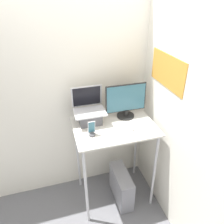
{
  "coord_description": "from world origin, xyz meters",
  "views": [
    {
      "loc": [
        -0.61,
        -1.59,
        2.42
      ],
      "look_at": [
        -0.03,
        0.33,
        1.27
      ],
      "focal_mm": 35.0,
      "sensor_mm": 36.0,
      "label": 1
    }
  ],
  "objects": [
    {
      "name": "mouse",
      "position": [
        0.16,
        0.2,
        1.1
      ],
      "size": [
        0.03,
        0.05,
        0.02
      ],
      "color": "white",
      "rests_on": "desk"
    },
    {
      "name": "keyboard",
      "position": [
        -0.03,
        0.18,
        1.1
      ],
      "size": [
        0.29,
        0.13,
        0.02
      ],
      "color": "white",
      "rests_on": "desk"
    },
    {
      "name": "wall_back",
      "position": [
        0.0,
        0.74,
        1.3
      ],
      "size": [
        6.0,
        0.05,
        2.6
      ],
      "color": "silver",
      "rests_on": "ground_plane"
    },
    {
      "name": "cell_phone",
      "position": [
        -0.27,
        0.23,
        1.15
      ],
      "size": [
        0.07,
        0.07,
        0.17
      ],
      "color": "#4C4C51",
      "rests_on": "desk"
    },
    {
      "name": "monitor",
      "position": [
        0.19,
        0.48,
        1.28
      ],
      "size": [
        0.48,
        0.2,
        0.41
      ],
      "color": "black",
      "rests_on": "desk"
    },
    {
      "name": "wall_side_right",
      "position": [
        0.53,
        0.0,
        1.3
      ],
      "size": [
        0.06,
        6.0,
        2.6
      ],
      "color": "silver",
      "rests_on": "ground_plane"
    },
    {
      "name": "desk",
      "position": [
        0.0,
        0.33,
        0.94
      ],
      "size": [
        0.9,
        0.65,
        1.09
      ],
      "color": "beige",
      "rests_on": "ground_plane"
    },
    {
      "name": "laptop",
      "position": [
        -0.24,
        0.47,
        1.2
      ],
      "size": [
        0.34,
        0.28,
        0.4
      ],
      "color": "#4C4C51",
      "rests_on": "desk"
    },
    {
      "name": "ground_plane",
      "position": [
        0.0,
        0.0,
        0.0
      ],
      "size": [
        12.0,
        12.0,
        0.0
      ],
      "primitive_type": "plane",
      "color": "slate"
    },
    {
      "name": "computer_tower",
      "position": [
        0.07,
        0.24,
        0.21
      ],
      "size": [
        0.17,
        0.5,
        0.43
      ],
      "color": "gray",
      "rests_on": "ground_plane"
    }
  ]
}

